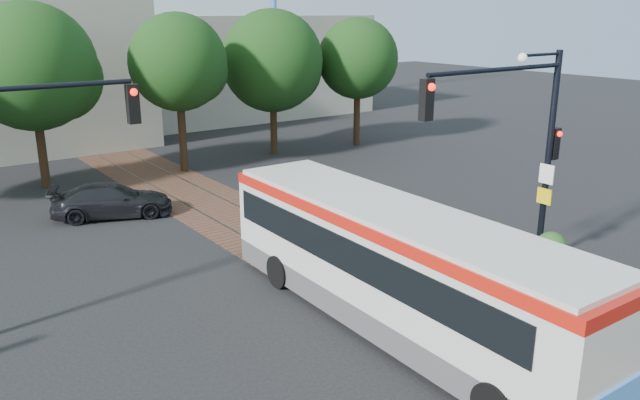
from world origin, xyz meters
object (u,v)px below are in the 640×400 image
(parked_car, at_px, (112,200))
(traffic_island, at_px, (535,257))
(city_bus, at_px, (394,262))
(signal_pole_main, at_px, (525,130))

(parked_car, bearing_deg, traffic_island, -124.83)
(city_bus, distance_m, traffic_island, 5.92)
(signal_pole_main, bearing_deg, traffic_island, -5.36)
(traffic_island, bearing_deg, signal_pole_main, 174.64)
(traffic_island, height_order, signal_pole_main, signal_pole_main)
(city_bus, bearing_deg, parked_car, 103.21)
(signal_pole_main, relative_size, parked_car, 1.42)
(signal_pole_main, distance_m, parked_car, 14.52)
(city_bus, bearing_deg, signal_pole_main, 4.14)
(traffic_island, xyz_separation_m, signal_pole_main, (-0.96, 0.09, 3.83))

